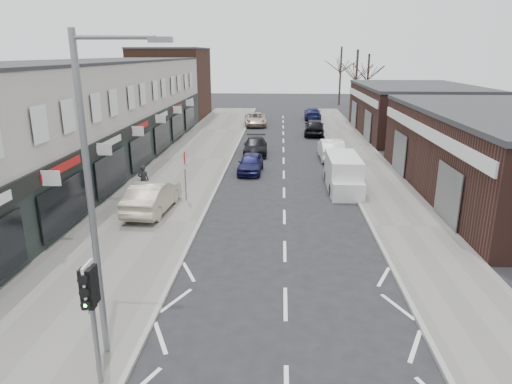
# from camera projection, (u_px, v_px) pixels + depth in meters

# --- Properties ---
(ground) EXTENTS (160.00, 160.00, 0.00)m
(ground) POSITION_uv_depth(u_px,v_px,m) (286.00, 342.00, 12.52)
(ground) COLOR black
(ground) RESTS_ON ground
(pavement_left) EXTENTS (5.50, 64.00, 0.12)m
(pavement_left) POSITION_uv_depth(u_px,v_px,m) (193.00, 159.00, 33.87)
(pavement_left) COLOR slate
(pavement_left) RESTS_ON ground
(pavement_right) EXTENTS (3.50, 64.00, 0.12)m
(pavement_right) POSITION_uv_depth(u_px,v_px,m) (363.00, 161.00, 33.21)
(pavement_right) COLOR slate
(pavement_right) RESTS_ON ground
(shop_terrace_left) EXTENTS (8.00, 41.00, 7.10)m
(shop_terrace_left) POSITION_uv_depth(u_px,v_px,m) (85.00, 115.00, 30.81)
(shop_terrace_left) COLOR beige
(shop_terrace_left) RESTS_ON ground
(brick_block_far) EXTENTS (8.00, 10.00, 8.00)m
(brick_block_far) POSITION_uv_depth(u_px,v_px,m) (172.00, 84.00, 55.03)
(brick_block_far) COLOR #43271D
(brick_block_far) RESTS_ON ground
(right_unit_far) EXTENTS (10.00, 16.00, 4.50)m
(right_unit_far) POSITION_uv_depth(u_px,v_px,m) (414.00, 111.00, 43.67)
(right_unit_far) COLOR #371D19
(right_unit_far) RESTS_ON ground
(tree_far_a) EXTENTS (3.60, 3.60, 8.00)m
(tree_far_a) POSITION_uv_depth(u_px,v_px,m) (354.00, 115.00, 57.88)
(tree_far_a) COLOR #382D26
(tree_far_a) RESTS_ON ground
(tree_far_b) EXTENTS (3.60, 3.60, 7.50)m
(tree_far_b) POSITION_uv_depth(u_px,v_px,m) (366.00, 110.00, 63.48)
(tree_far_b) COLOR #382D26
(tree_far_b) RESTS_ON ground
(tree_far_c) EXTENTS (3.60, 3.60, 8.50)m
(tree_far_c) POSITION_uv_depth(u_px,v_px,m) (339.00, 105.00, 69.36)
(tree_far_c) COLOR #382D26
(tree_far_c) RESTS_ON ground
(traffic_light) EXTENTS (0.28, 0.60, 3.10)m
(traffic_light) POSITION_uv_depth(u_px,v_px,m) (90.00, 297.00, 10.12)
(traffic_light) COLOR slate
(traffic_light) RESTS_ON pavement_left
(street_lamp) EXTENTS (2.23, 0.22, 8.00)m
(street_lamp) POSITION_uv_depth(u_px,v_px,m) (96.00, 186.00, 10.65)
(street_lamp) COLOR slate
(street_lamp) RESTS_ON pavement_left
(warning_sign) EXTENTS (0.12, 0.80, 2.70)m
(warning_sign) POSITION_uv_depth(u_px,v_px,m) (185.00, 162.00, 23.61)
(warning_sign) COLOR slate
(warning_sign) RESTS_ON pavement_left
(white_van) EXTENTS (1.78, 4.97, 1.94)m
(white_van) POSITION_uv_depth(u_px,v_px,m) (343.00, 174.00, 26.31)
(white_van) COLOR silver
(white_van) RESTS_ON ground
(sedan_on_pavement) EXTENTS (1.91, 4.70, 1.52)m
(sedan_on_pavement) POSITION_uv_depth(u_px,v_px,m) (152.00, 196.00, 22.29)
(sedan_on_pavement) COLOR #AEA38B
(sedan_on_pavement) RESTS_ON pavement_left
(pedestrian) EXTENTS (0.61, 0.41, 1.64)m
(pedestrian) POSITION_uv_depth(u_px,v_px,m) (144.00, 180.00, 24.95)
(pedestrian) COLOR black
(pedestrian) RESTS_ON pavement_left
(parked_car_left_a) EXTENTS (1.67, 3.82, 1.28)m
(parked_car_left_a) POSITION_uv_depth(u_px,v_px,m) (251.00, 163.00, 30.05)
(parked_car_left_a) COLOR #141641
(parked_car_left_a) RESTS_ON ground
(parked_car_left_b) EXTENTS (1.93, 4.48, 1.28)m
(parked_car_left_b) POSITION_uv_depth(u_px,v_px,m) (255.00, 146.00, 35.48)
(parked_car_left_b) COLOR black
(parked_car_left_b) RESTS_ON ground
(parked_car_left_c) EXTENTS (2.66, 5.18, 1.40)m
(parked_car_left_c) POSITION_uv_depth(u_px,v_px,m) (255.00, 119.00, 49.44)
(parked_car_left_c) COLOR #B5A490
(parked_car_left_c) RESTS_ON ground
(parked_car_right_a) EXTENTS (1.69, 4.68, 1.53)m
(parked_car_right_a) POSITION_uv_depth(u_px,v_px,m) (331.00, 149.00, 33.80)
(parked_car_right_a) COLOR silver
(parked_car_right_a) RESTS_ON ground
(parked_car_right_b) EXTENTS (2.19, 4.75, 1.58)m
(parked_car_right_b) POSITION_uv_depth(u_px,v_px,m) (314.00, 127.00, 43.77)
(parked_car_right_b) COLOR black
(parked_car_right_b) RESTS_ON ground
(parked_car_right_c) EXTENTS (2.13, 4.86, 1.39)m
(parked_car_right_c) POSITION_uv_depth(u_px,v_px,m) (313.00, 113.00, 54.22)
(parked_car_right_c) COLOR #161A44
(parked_car_right_c) RESTS_ON ground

